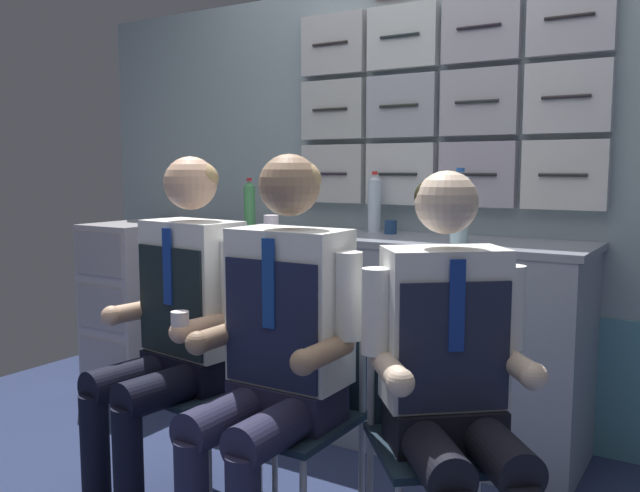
{
  "coord_description": "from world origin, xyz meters",
  "views": [
    {
      "loc": [
        1.29,
        -1.67,
        1.25
      ],
      "look_at": [
        -0.08,
        0.53,
        0.94
      ],
      "focal_mm": 37.62,
      "sensor_mm": 36.0,
      "label": 1
    }
  ],
  "objects_px": {
    "service_trolley": "(146,298)",
    "crew_member_left": "(176,315)",
    "folding_chair_right": "(434,407)",
    "water_bottle_blue_cap": "(459,208)",
    "folding_chair_center": "(303,387)",
    "crew_member_center": "(275,340)",
    "crew_member_right": "(453,372)",
    "folding_chair_left": "(210,358)",
    "paper_cup_tan": "(271,223)"
  },
  "relations": [
    {
      "from": "crew_member_right",
      "to": "paper_cup_tan",
      "type": "relative_size",
      "value": 14.64
    },
    {
      "from": "folding_chair_left",
      "to": "water_bottle_blue_cap",
      "type": "distance_m",
      "value": 1.17
    },
    {
      "from": "folding_chair_left",
      "to": "folding_chair_center",
      "type": "distance_m",
      "value": 0.51
    },
    {
      "from": "folding_chair_right",
      "to": "water_bottle_blue_cap",
      "type": "xyz_separation_m",
      "value": [
        -0.22,
        0.77,
        0.57
      ]
    },
    {
      "from": "crew_member_left",
      "to": "paper_cup_tan",
      "type": "bearing_deg",
      "value": 102.43
    },
    {
      "from": "service_trolley",
      "to": "water_bottle_blue_cap",
      "type": "relative_size",
      "value": 3.04
    },
    {
      "from": "crew_member_center",
      "to": "crew_member_right",
      "type": "xyz_separation_m",
      "value": [
        0.55,
        0.09,
        -0.04
      ]
    },
    {
      "from": "crew_member_left",
      "to": "crew_member_center",
      "type": "relative_size",
      "value": 1.0
    },
    {
      "from": "folding_chair_left",
      "to": "crew_member_center",
      "type": "distance_m",
      "value": 0.59
    },
    {
      "from": "service_trolley",
      "to": "folding_chair_center",
      "type": "height_order",
      "value": "service_trolley"
    },
    {
      "from": "folding_chair_center",
      "to": "crew_member_right",
      "type": "bearing_deg",
      "value": -7.35
    },
    {
      "from": "crew_member_right",
      "to": "crew_member_left",
      "type": "bearing_deg",
      "value": 179.46
    },
    {
      "from": "crew_member_center",
      "to": "folding_chair_right",
      "type": "distance_m",
      "value": 0.53
    },
    {
      "from": "service_trolley",
      "to": "water_bottle_blue_cap",
      "type": "distance_m",
      "value": 1.97
    },
    {
      "from": "crew_member_right",
      "to": "folding_chair_right",
      "type": "bearing_deg",
      "value": 129.81
    },
    {
      "from": "paper_cup_tan",
      "to": "crew_member_left",
      "type": "bearing_deg",
      "value": -77.57
    },
    {
      "from": "folding_chair_left",
      "to": "water_bottle_blue_cap",
      "type": "bearing_deg",
      "value": 44.95
    },
    {
      "from": "folding_chair_left",
      "to": "crew_member_center",
      "type": "relative_size",
      "value": 0.65
    },
    {
      "from": "service_trolley",
      "to": "folding_chair_left",
      "type": "height_order",
      "value": "service_trolley"
    },
    {
      "from": "crew_member_right",
      "to": "paper_cup_tan",
      "type": "height_order",
      "value": "crew_member_right"
    },
    {
      "from": "service_trolley",
      "to": "crew_member_right",
      "type": "height_order",
      "value": "crew_member_right"
    },
    {
      "from": "crew_member_left",
      "to": "paper_cup_tan",
      "type": "relative_size",
      "value": 15.22
    },
    {
      "from": "folding_chair_center",
      "to": "crew_member_left",
      "type": "bearing_deg",
      "value": -173.26
    },
    {
      "from": "service_trolley",
      "to": "crew_member_left",
      "type": "relative_size",
      "value": 0.73
    },
    {
      "from": "folding_chair_center",
      "to": "folding_chair_right",
      "type": "xyz_separation_m",
      "value": [
        0.45,
        0.05,
        0.0
      ]
    },
    {
      "from": "crew_member_left",
      "to": "water_bottle_blue_cap",
      "type": "height_order",
      "value": "crew_member_left"
    },
    {
      "from": "folding_chair_left",
      "to": "crew_member_right",
      "type": "relative_size",
      "value": 0.68
    },
    {
      "from": "crew_member_left",
      "to": "water_bottle_blue_cap",
      "type": "xyz_separation_m",
      "value": [
        0.74,
        0.88,
        0.37
      ]
    },
    {
      "from": "folding_chair_left",
      "to": "water_bottle_blue_cap",
      "type": "relative_size",
      "value": 2.71
    },
    {
      "from": "folding_chair_center",
      "to": "crew_member_right",
      "type": "height_order",
      "value": "crew_member_right"
    },
    {
      "from": "folding_chair_center",
      "to": "folding_chair_right",
      "type": "bearing_deg",
      "value": 6.8
    },
    {
      "from": "water_bottle_blue_cap",
      "to": "service_trolley",
      "type": "bearing_deg",
      "value": 178.83
    },
    {
      "from": "service_trolley",
      "to": "crew_member_right",
      "type": "bearing_deg",
      "value": -22.92
    },
    {
      "from": "folding_chair_center",
      "to": "paper_cup_tan",
      "type": "bearing_deg",
      "value": 131.75
    },
    {
      "from": "water_bottle_blue_cap",
      "to": "crew_member_right",
      "type": "bearing_deg",
      "value": -70.3
    },
    {
      "from": "folding_chair_left",
      "to": "crew_member_left",
      "type": "height_order",
      "value": "crew_member_left"
    },
    {
      "from": "crew_member_center",
      "to": "service_trolley",
      "type": "bearing_deg",
      "value": 148.37
    },
    {
      "from": "paper_cup_tan",
      "to": "crew_member_center",
      "type": "bearing_deg",
      "value": -53.35
    },
    {
      "from": "folding_chair_right",
      "to": "folding_chair_left",
      "type": "bearing_deg",
      "value": 177.39
    },
    {
      "from": "folding_chair_left",
      "to": "crew_member_center",
      "type": "bearing_deg",
      "value": -27.06
    },
    {
      "from": "folding_chair_left",
      "to": "folding_chair_right",
      "type": "height_order",
      "value": "same"
    },
    {
      "from": "folding_chair_center",
      "to": "folding_chair_right",
      "type": "height_order",
      "value": "same"
    },
    {
      "from": "folding_chair_left",
      "to": "folding_chair_center",
      "type": "xyz_separation_m",
      "value": [
        0.5,
        -0.1,
        0.0
      ]
    },
    {
      "from": "folding_chair_right",
      "to": "crew_member_right",
      "type": "bearing_deg",
      "value": -50.19
    },
    {
      "from": "folding_chair_center",
      "to": "water_bottle_blue_cap",
      "type": "height_order",
      "value": "water_bottle_blue_cap"
    },
    {
      "from": "crew_member_center",
      "to": "crew_member_right",
      "type": "distance_m",
      "value": 0.56
    },
    {
      "from": "folding_chair_center",
      "to": "water_bottle_blue_cap",
      "type": "distance_m",
      "value": 1.02
    },
    {
      "from": "crew_member_left",
      "to": "crew_member_center",
      "type": "distance_m",
      "value": 0.52
    },
    {
      "from": "folding_chair_right",
      "to": "paper_cup_tan",
      "type": "distance_m",
      "value": 1.44
    },
    {
      "from": "service_trolley",
      "to": "water_bottle_blue_cap",
      "type": "xyz_separation_m",
      "value": [
        1.88,
        -0.04,
        0.58
      ]
    }
  ]
}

